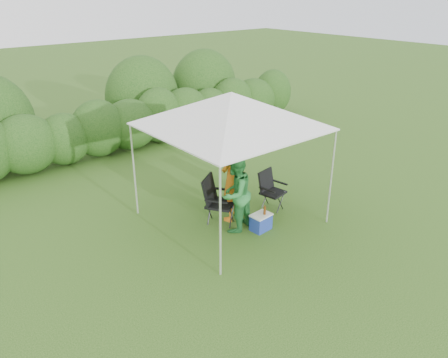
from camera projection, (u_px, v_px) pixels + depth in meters
ground at (245, 226)px, 9.42m from camera, size 70.00×70.00×0.00m
hedge at (117, 126)px, 13.38m from camera, size 15.19×1.53×1.80m
canopy at (231, 110)px, 8.78m from camera, size 3.10×3.10×2.83m
chair_right at (270, 187)px, 10.03m from camera, size 0.63×0.59×0.91m
chair_left at (216, 198)px, 9.32m from camera, size 0.84×0.83×1.07m
man at (234, 177)px, 9.35m from camera, size 0.83×0.66×2.00m
woman at (235, 193)px, 8.98m from camera, size 0.97×0.86×1.68m
cooler at (261, 222)px, 9.21m from camera, size 0.46×0.35×0.36m
bottle at (265, 210)px, 9.10m from camera, size 0.06×0.06×0.21m
lawn_toy at (241, 142)px, 14.06m from camera, size 0.61×0.51×0.31m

